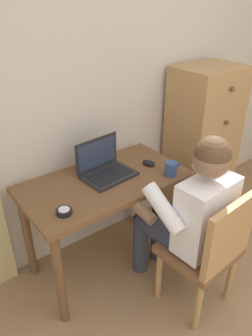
{
  "coord_description": "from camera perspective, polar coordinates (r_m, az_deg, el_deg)",
  "views": [
    {
      "loc": [
        -1.38,
        0.3,
        1.85
      ],
      "look_at": [
        -0.3,
        1.73,
        0.84
      ],
      "focal_mm": 34.59,
      "sensor_mm": 36.0,
      "label": 1
    }
  ],
  "objects": [
    {
      "name": "wall_back",
      "position": [
        2.43,
        -1.05,
        15.06
      ],
      "size": [
        4.8,
        0.05,
        2.5
      ],
      "primitive_type": "cube",
      "color": "beige",
      "rests_on": "ground_plane"
    },
    {
      "name": "desk",
      "position": [
        2.2,
        -3.66,
        -4.74
      ],
      "size": [
        1.1,
        0.6,
        0.74
      ],
      "color": "brown",
      "rests_on": "ground_plane"
    },
    {
      "name": "dresser",
      "position": [
        2.89,
        13.14,
        4.19
      ],
      "size": [
        0.54,
        0.45,
        1.32
      ],
      "color": "tan",
      "rests_on": "ground_plane"
    },
    {
      "name": "chair",
      "position": [
        2.05,
        14.43,
        -13.61
      ],
      "size": [
        0.45,
        0.43,
        0.87
      ],
      "color": "brown",
      "rests_on": "ground_plane"
    },
    {
      "name": "person_seated",
      "position": [
        2.01,
        10.89,
        -7.31
      ],
      "size": [
        0.55,
        0.6,
        1.19
      ],
      "color": "#33384C",
      "rests_on": "ground_plane"
    },
    {
      "name": "laptop",
      "position": [
        2.17,
        -3.76,
        0.09
      ],
      "size": [
        0.36,
        0.28,
        0.24
      ],
      "color": "#232326",
      "rests_on": "desk"
    },
    {
      "name": "computer_mouse",
      "position": [
        2.3,
        4.02,
        0.89
      ],
      "size": [
        0.08,
        0.11,
        0.03
      ],
      "primitive_type": "ellipsoid",
      "rotation": [
        0.0,
        0.0,
        0.26
      ],
      "color": "black",
      "rests_on": "desk"
    },
    {
      "name": "desk_clock",
      "position": [
        1.85,
        -10.83,
        -7.53
      ],
      "size": [
        0.09,
        0.09,
        0.03
      ],
      "color": "black",
      "rests_on": "desk"
    },
    {
      "name": "coffee_mug",
      "position": [
        2.18,
        7.94,
        -0.12
      ],
      "size": [
        0.12,
        0.08,
        0.09
      ],
      "color": "#33518C",
      "rests_on": "desk"
    }
  ]
}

